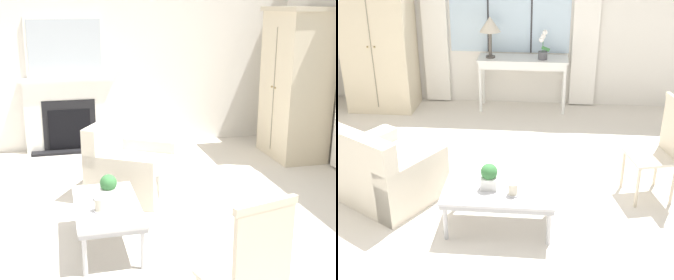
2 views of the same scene
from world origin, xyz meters
The scene contains 9 objects.
ground_plane centered at (0.00, 0.00, 0.00)m, with size 14.00×14.00×0.00m, color silver.
wall_left centered at (-3.03, 0.60, 1.40)m, with size 0.06×7.20×2.80m, color silver.
fireplace centered at (-2.91, -0.48, 0.65)m, with size 0.34×1.34×1.96m.
armoire centered at (-1.87, 2.63, 1.05)m, with size 1.04×0.71×2.10m.
armchair_upholstered centered at (-1.05, 0.14, 0.28)m, with size 1.24×1.19×0.84m.
side_chair_wooden centered at (1.75, 0.43, 0.59)m, with size 0.53×0.53×1.07m.
coffee_table centered at (0.17, -0.27, 0.36)m, with size 1.03×0.57×0.40m.
potted_plant_small centered at (0.07, -0.23, 0.53)m, with size 0.15×0.15×0.24m.
pillar_candle centered at (0.30, -0.34, 0.46)m, with size 0.12×0.12×0.13m.
Camera 1 is at (4.03, -0.63, 2.11)m, focal length 50.00 mm.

